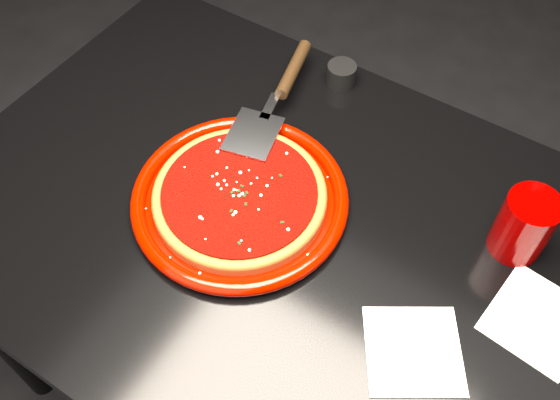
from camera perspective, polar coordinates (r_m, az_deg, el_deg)
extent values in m
cube|color=black|center=(1.70, 0.70, -16.75)|extent=(4.00, 4.00, 0.01)
cube|color=black|center=(1.35, 0.87, -11.43)|extent=(1.20, 0.80, 0.75)
cylinder|color=#7B0700|center=(1.04, -3.68, 0.12)|extent=(0.41, 0.41, 0.03)
cylinder|color=brown|center=(1.04, -3.69, 0.26)|extent=(0.33, 0.33, 0.01)
torus|color=brown|center=(1.03, -3.71, 0.49)|extent=(0.33, 0.33, 0.02)
cylinder|color=#740904|center=(1.03, -3.73, 0.67)|extent=(0.29, 0.29, 0.01)
cylinder|color=#7A0000|center=(1.02, 21.41, -2.18)|extent=(0.10, 0.10, 0.12)
cube|color=white|center=(0.94, 12.10, -13.31)|extent=(0.19, 0.19, 0.00)
cube|color=white|center=(1.01, 22.46, -10.07)|extent=(0.15, 0.16, 0.00)
cylinder|color=black|center=(1.23, 5.63, 11.35)|extent=(0.06, 0.06, 0.04)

